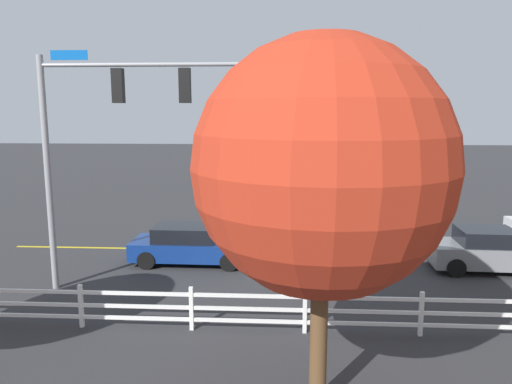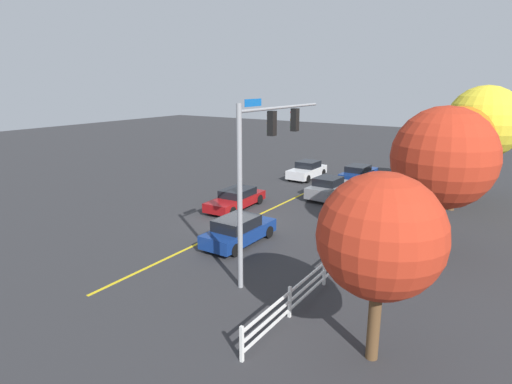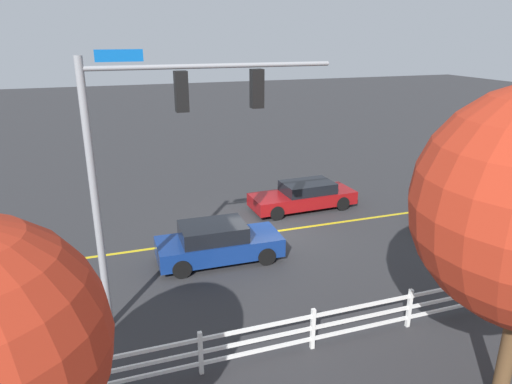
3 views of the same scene
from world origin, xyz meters
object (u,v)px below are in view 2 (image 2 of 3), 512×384
at_px(car_1, 307,170).
at_px(tree_3, 458,140).
at_px(car_2, 239,231).
at_px(tree_0, 444,158).
at_px(car_0, 329,188).
at_px(tree_1, 381,236).
at_px(car_3, 236,199).
at_px(tree_2, 484,122).
at_px(car_4, 359,174).

bearing_deg(car_1, tree_3, 74.90).
xyz_separation_m(car_2, tree_0, (-4.09, 8.49, 3.89)).
relative_size(car_0, tree_1, 0.75).
relative_size(car_3, tree_0, 0.70).
distance_m(car_0, car_2, 10.65).
bearing_deg(tree_3, tree_0, 3.79).
bearing_deg(tree_2, tree_1, -0.77).
bearing_deg(car_0, tree_2, -55.37).
distance_m(car_3, tree_2, 17.43).
relative_size(car_0, car_2, 0.97).
bearing_deg(car_2, tree_3, -32.51).
relative_size(car_1, tree_0, 0.62).
bearing_deg(tree_2, car_3, -48.56).
height_order(car_4, tree_2, tree_2).
xyz_separation_m(car_3, tree_3, (-7.13, 11.68, 3.81)).
bearing_deg(tree_3, car_1, -105.69).
distance_m(tree_0, tree_2, 12.06).
bearing_deg(tree_3, car_0, -79.18).
xyz_separation_m(car_2, tree_3, (-12.12, 7.96, 3.74)).
bearing_deg(car_2, tree_1, -121.17).
height_order(car_4, tree_3, tree_3).
distance_m(car_3, tree_3, 14.20).
relative_size(tree_1, tree_2, 0.73).
bearing_deg(tree_3, car_3, -58.61).
bearing_deg(tree_2, car_0, -57.64).
relative_size(tree_0, tree_3, 1.06).
distance_m(car_4, tree_0, 15.17).
distance_m(car_3, tree_1, 16.40).
bearing_deg(car_4, car_0, 179.81).
relative_size(car_0, car_1, 0.98).
distance_m(car_2, car_4, 16.29).
height_order(car_1, tree_2, tree_2).
bearing_deg(tree_0, car_1, -132.67).
bearing_deg(tree_1, car_4, -159.20).
height_order(car_3, tree_1, tree_1).
relative_size(tree_2, tree_3, 1.18).
height_order(car_3, tree_0, tree_0).
bearing_deg(tree_0, tree_2, 178.17).
bearing_deg(car_0, car_3, 147.24).
relative_size(car_4, tree_0, 0.66).
relative_size(car_2, car_4, 0.96).
height_order(car_0, car_1, car_0).
distance_m(car_0, car_4, 5.64).
xyz_separation_m(car_1, tree_3, (3.31, 11.77, 3.75)).
xyz_separation_m(car_0, car_1, (-4.78, -4.05, -0.02)).
xyz_separation_m(car_1, tree_1, (20.78, 12.40, 3.13)).
bearing_deg(car_1, car_2, 14.48).
height_order(car_0, tree_0, tree_0).
bearing_deg(tree_2, tree_3, -12.92).
distance_m(car_4, tree_2, 9.66).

